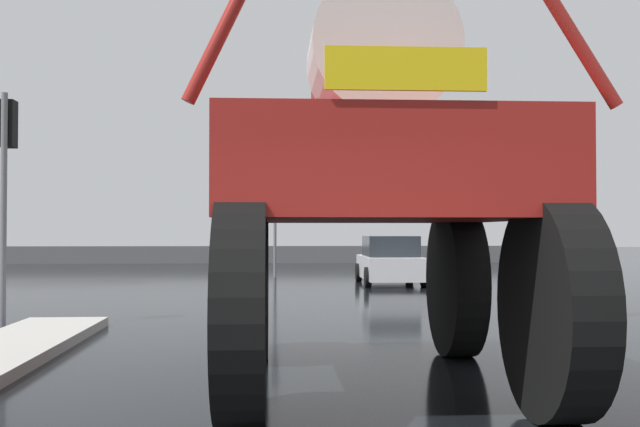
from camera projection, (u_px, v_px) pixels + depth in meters
name	position (u px, v px, depth m)	size (l,w,h in m)	color
ground_plane	(288.00, 291.00, 21.82)	(120.00, 120.00, 0.00)	black
oversize_sprayer	(373.00, 188.00, 8.51)	(3.79, 5.59, 4.26)	black
sedan_ahead	(390.00, 262.00, 24.54)	(1.94, 4.13, 1.52)	silver
traffic_signal_near_left	(7.00, 157.00, 13.72)	(0.24, 0.54, 4.08)	slate
traffic_signal_near_right	(550.00, 172.00, 14.40)	(0.24, 0.54, 3.77)	slate
traffic_signal_far_left	(248.00, 200.00, 28.23)	(0.24, 0.55, 3.83)	slate
traffic_signal_far_right	(275.00, 194.00, 28.30)	(0.24, 0.55, 4.13)	slate
roadside_barrier	(277.00, 255.00, 40.90)	(30.96, 0.24, 0.90)	#59595B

